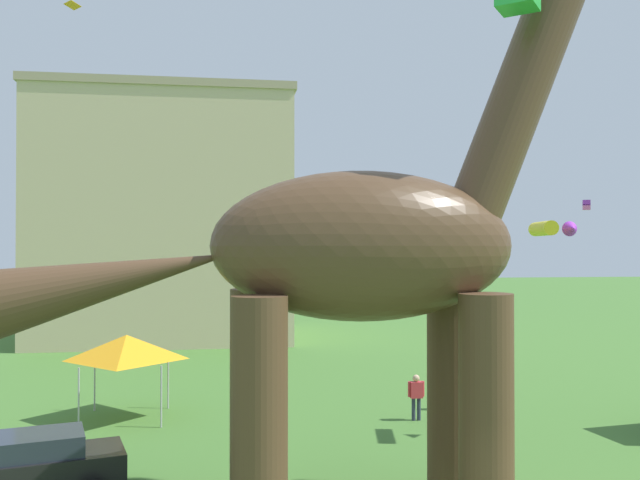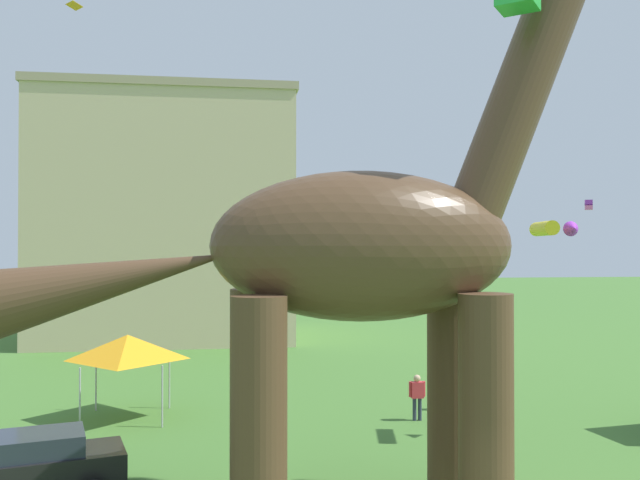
{
  "view_description": "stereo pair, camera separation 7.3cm",
  "coord_description": "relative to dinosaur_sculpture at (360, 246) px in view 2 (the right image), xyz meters",
  "views": [
    {
      "loc": [
        -5.06,
        -10.35,
        6.1
      ],
      "look_at": [
        -2.74,
        5.81,
        6.31
      ],
      "focal_mm": 36.9,
      "sensor_mm": 36.0,
      "label": 1
    },
    {
      "loc": [
        -4.99,
        -10.36,
        6.1
      ],
      "look_at": [
        -2.74,
        5.81,
        6.31
      ],
      "focal_mm": 36.9,
      "sensor_mm": 36.0,
      "label": 2
    }
  ],
  "objects": [
    {
      "name": "person_strolling_adult",
      "position": [
        3.64,
        7.89,
        -5.18
      ],
      "size": [
        0.6,
        0.27,
        1.61
      ],
      "rotation": [
        0.0,
        0.0,
        3.37
      ],
      "color": "#2D3347",
      "rests_on": "ground_plane"
    },
    {
      "name": "parked_sedan_left",
      "position": [
        -7.7,
        2.25,
        -5.35
      ],
      "size": [
        4.52,
        2.8,
        1.55
      ],
      "rotation": [
        0.0,
        0.0,
        0.26
      ],
      "color": "black",
      "rests_on": "ground_plane"
    },
    {
      "name": "kite_apex",
      "position": [
        -10.41,
        18.17,
        11.69
      ],
      "size": [
        0.91,
        0.93,
        0.18
      ],
      "color": "orange"
    },
    {
      "name": "festival_canopy_tent",
      "position": [
        -6.58,
        9.57,
        -3.61
      ],
      "size": [
        3.15,
        3.15,
        3.0
      ],
      "color": "#B2B2B7",
      "rests_on": "ground_plane"
    },
    {
      "name": "dinosaur_sculpture",
      "position": [
        0.0,
        0.0,
        0.0
      ],
      "size": [
        16.28,
        3.45,
        17.02
      ],
      "rotation": [
        0.0,
        0.0,
        0.22
      ],
      "color": "#513823",
      "rests_on": "ground_plane"
    },
    {
      "name": "person_vendor_side",
      "position": [
        5.43,
        9.16,
        -5.15
      ],
      "size": [
        0.62,
        0.27,
        1.66
      ],
      "rotation": [
        0.0,
        0.0,
        1.76
      ],
      "color": "#2D3347",
      "rests_on": "ground_plane"
    },
    {
      "name": "kite_mid_center",
      "position": [
        17.91,
        21.14,
        2.5
      ],
      "size": [
        0.54,
        0.54,
        0.58
      ],
      "color": "purple"
    },
    {
      "name": "kite_mid_right",
      "position": [
        7.2,
        5.01,
        0.58
      ],
      "size": [
        1.54,
        1.71,
        0.49
      ],
      "color": "yellow"
    },
    {
      "name": "background_building_block",
      "position": [
        -7.03,
        31.42,
        2.08
      ],
      "size": [
        16.64,
        11.9,
        16.45
      ],
      "color": "#CCB78E",
      "rests_on": "ground_plane"
    }
  ]
}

